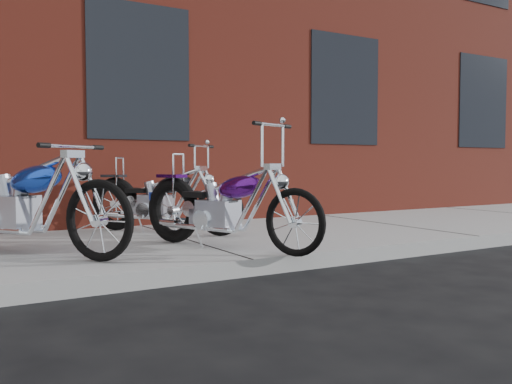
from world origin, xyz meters
TOP-DOWN VIEW (x-y plane):
  - ground at (0.00, 0.00)m, footprint 120.00×120.00m
  - sidewalk at (0.00, 1.50)m, footprint 22.00×3.00m
  - building_brick at (0.00, 8.00)m, footprint 22.00×10.00m
  - chopper_purple at (0.07, 0.67)m, footprint 0.97×1.99m
  - chopper_blue at (-1.71, 1.31)m, footprint 1.52×2.04m
  - chopper_third at (-0.04, 2.13)m, footprint 1.35×1.69m

SIDE VIEW (x-z plane):
  - ground at x=0.00m, z-range 0.00..0.00m
  - sidewalk at x=0.00m, z-range 0.00..0.15m
  - chopper_third at x=-0.04m, z-range 0.00..1.05m
  - chopper_purple at x=0.07m, z-range -0.06..1.14m
  - chopper_blue at x=-1.71m, z-range 0.06..1.12m
  - building_brick at x=0.00m, z-range 0.00..8.00m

